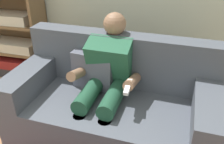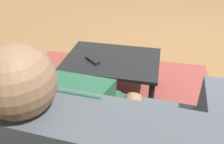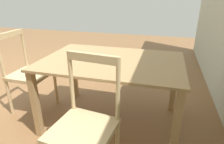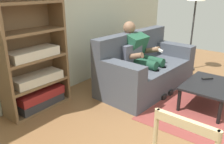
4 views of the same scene
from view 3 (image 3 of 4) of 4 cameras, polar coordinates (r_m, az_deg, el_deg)
dining_table at (r=1.98m, az=0.00°, el=0.87°), size 1.39×0.94×0.73m
dining_chair_near_wall at (r=1.44m, az=-8.03°, el=-15.68°), size 0.47×0.47×0.97m
dining_chair_facing_couch at (r=2.50m, az=-23.33°, el=-0.43°), size 0.42×0.42×0.95m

